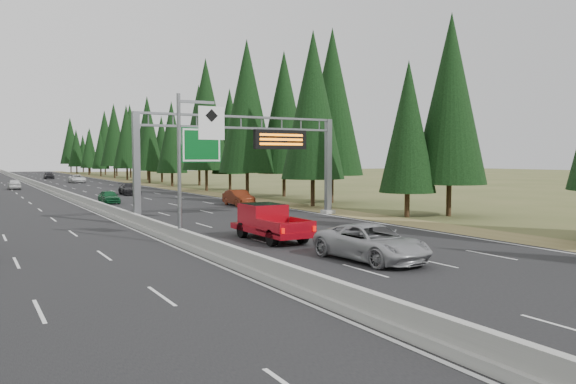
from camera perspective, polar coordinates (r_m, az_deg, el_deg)
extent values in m
cube|color=black|center=(84.35, -23.09, 0.02)|extent=(32.00, 260.00, 0.08)
cube|color=olive|center=(88.20, -11.53, 0.36)|extent=(3.60, 260.00, 0.06)
cube|color=gray|center=(84.34, -23.10, 0.15)|extent=(0.70, 260.00, 0.30)
cube|color=gray|center=(84.32, -23.10, 0.42)|extent=(0.30, 260.00, 0.60)
cube|color=slate|center=(39.96, -15.14, 2.33)|extent=(0.45, 0.45, 7.80)
cube|color=gray|center=(40.20, -15.06, -3.02)|extent=(0.90, 0.90, 0.30)
cube|color=slate|center=(46.56, 4.10, 2.58)|extent=(0.45, 0.45, 7.80)
cube|color=gray|center=(46.77, 4.08, -2.02)|extent=(0.90, 0.90, 0.30)
cube|color=slate|center=(42.77, -4.81, 7.62)|extent=(15.85, 0.35, 0.16)
cube|color=slate|center=(42.71, -4.80, 6.50)|extent=(15.85, 0.35, 0.16)
cube|color=#054C19|center=(41.15, -8.79, 4.74)|extent=(3.00, 0.10, 2.50)
cube|color=silver|center=(41.10, -8.76, 4.74)|extent=(2.85, 0.02, 2.35)
cube|color=#054C19|center=(41.58, -7.52, 6.80)|extent=(1.10, 0.10, 0.45)
cube|color=black|center=(43.87, -0.79, 5.35)|extent=(4.50, 0.40, 1.50)
cube|color=orange|center=(43.69, -0.65, 5.81)|extent=(3.80, 0.02, 0.18)
cube|color=orange|center=(43.68, -0.65, 5.35)|extent=(3.80, 0.02, 0.18)
cube|color=orange|center=(43.67, -0.65, 4.90)|extent=(3.80, 0.02, 0.18)
cylinder|color=slate|center=(30.27, -10.99, 2.26)|extent=(0.20, 0.20, 8.00)
cube|color=gray|center=(30.60, -10.91, -5.06)|extent=(0.50, 0.50, 0.20)
cube|color=slate|center=(30.75, -9.28, 9.01)|extent=(2.00, 0.15, 0.15)
cube|color=silver|center=(30.84, -7.78, 6.96)|extent=(1.50, 0.06, 1.80)
cylinder|color=black|center=(45.43, 12.00, -1.28)|extent=(0.40, 0.40, 1.98)
cone|color=black|center=(45.35, 12.10, 6.53)|extent=(4.45, 4.45, 10.39)
cylinder|color=black|center=(47.17, 16.02, -0.79)|extent=(0.40, 0.40, 2.61)
cone|color=black|center=(47.29, 16.18, 9.11)|extent=(5.87, 5.87, 13.69)
cylinder|color=black|center=(54.11, 2.53, -0.08)|extent=(0.40, 0.40, 2.70)
cone|color=black|center=(54.25, 2.55, 8.86)|extent=(6.08, 6.08, 14.19)
cylinder|color=black|center=(59.14, 4.46, 0.32)|extent=(0.40, 0.40, 2.92)
cone|color=black|center=(59.35, 4.50, 9.13)|extent=(6.56, 6.56, 15.31)
cylinder|color=black|center=(67.04, -4.16, 0.72)|extent=(0.40, 0.40, 3.00)
cone|color=black|center=(67.25, -4.19, 8.72)|extent=(6.75, 6.75, 15.74)
cylinder|color=black|center=(68.73, -0.41, 0.73)|extent=(0.40, 0.40, 2.84)
cone|color=black|center=(68.88, -0.41, 8.12)|extent=(6.39, 6.39, 14.90)
cylinder|color=black|center=(80.94, -8.28, 1.17)|extent=(0.40, 0.40, 3.02)
cone|color=black|center=(81.12, -8.34, 7.83)|extent=(6.78, 6.78, 15.83)
cylinder|color=black|center=(83.66, -5.91, 1.04)|extent=(0.40, 0.40, 2.40)
cone|color=black|center=(83.69, -5.94, 6.18)|extent=(5.39, 5.39, 12.59)
cylinder|color=black|center=(95.01, -11.69, 1.23)|extent=(0.40, 0.40, 2.26)
cone|color=black|center=(95.01, -11.74, 5.49)|extent=(5.08, 5.08, 11.85)
cylinder|color=black|center=(97.93, -8.99, 1.48)|extent=(0.40, 0.40, 2.77)
cone|color=black|center=(98.02, -9.04, 6.55)|extent=(6.24, 6.24, 14.56)
cylinder|color=black|center=(108.05, -13.90, 1.49)|extent=(0.40, 0.40, 2.37)
cone|color=black|center=(108.06, -13.95, 5.43)|extent=(5.34, 5.34, 12.46)
cylinder|color=black|center=(112.61, -12.68, 1.51)|extent=(0.40, 0.40, 2.08)
cone|color=black|center=(112.59, -12.72, 4.81)|extent=(4.67, 4.67, 10.90)
cylinder|color=black|center=(123.68, -16.02, 1.73)|extent=(0.40, 0.40, 2.55)
cone|color=black|center=(123.72, -16.08, 5.43)|extent=(5.74, 5.74, 13.39)
cylinder|color=black|center=(123.36, -14.03, 1.83)|extent=(0.40, 0.40, 2.86)
cone|color=black|center=(123.45, -14.10, 5.99)|extent=(6.45, 6.45, 15.04)
cylinder|color=black|center=(139.07, -17.20, 1.95)|extent=(0.40, 0.40, 2.83)
cone|color=black|center=(139.15, -17.26, 5.59)|extent=(6.37, 6.37, 14.85)
cylinder|color=black|center=(140.57, -15.69, 1.99)|extent=(0.40, 0.40, 2.84)
cone|color=black|center=(140.64, -15.75, 5.60)|extent=(6.38, 6.38, 14.88)
cylinder|color=black|center=(153.87, -18.48, 1.88)|extent=(0.40, 0.40, 1.93)
cone|color=black|center=(153.84, -18.52, 4.13)|extent=(4.35, 4.35, 10.14)
cylinder|color=black|center=(153.86, -17.00, 2.04)|extent=(0.40, 0.40, 2.64)
cone|color=black|center=(153.90, -17.05, 5.12)|extent=(5.94, 5.94, 13.86)
cylinder|color=black|center=(167.46, -19.56, 1.99)|extent=(0.40, 0.40, 1.99)
cone|color=black|center=(167.44, -19.61, 4.12)|extent=(4.49, 4.49, 10.47)
cylinder|color=black|center=(168.73, -18.06, 2.19)|extent=(0.40, 0.40, 2.94)
cone|color=black|center=(168.80, -18.12, 5.31)|extent=(6.62, 6.62, 15.45)
cylinder|color=black|center=(181.78, -20.66, 2.09)|extent=(0.40, 0.40, 2.17)
cone|color=black|center=(181.78, -20.71, 4.22)|extent=(4.87, 4.87, 11.37)
cylinder|color=black|center=(183.83, -19.46, 2.14)|extent=(0.40, 0.40, 2.27)
cone|color=black|center=(183.83, -19.51, 4.35)|extent=(5.10, 5.10, 11.90)
cylinder|color=black|center=(196.20, -21.18, 2.27)|extent=(0.40, 0.40, 2.88)
cone|color=black|center=(196.26, -21.24, 4.89)|extent=(6.48, 6.48, 15.12)
cylinder|color=black|center=(198.53, -20.07, 2.17)|extent=(0.40, 0.40, 2.01)
cone|color=black|center=(198.51, -20.11, 3.98)|extent=(4.51, 4.51, 10.53)
imported|color=#9A9B9F|center=(25.53, 8.49, -5.11)|extent=(3.12, 6.02, 1.62)
cylinder|color=black|center=(29.43, -1.65, -4.67)|extent=(0.33, 0.88, 0.88)
cylinder|color=black|center=(30.34, 1.47, -4.43)|extent=(0.33, 0.88, 0.88)
cylinder|color=black|center=(32.64, -4.66, -3.88)|extent=(0.33, 0.88, 0.88)
cylinder|color=black|center=(33.47, -1.76, -3.69)|extent=(0.33, 0.88, 0.88)
cube|color=#9C0915|center=(31.47, -1.75, -3.84)|extent=(2.20, 6.15, 0.33)
cube|color=#9C0915|center=(32.26, -2.58, -2.29)|extent=(2.09, 2.42, 1.21)
cube|color=black|center=(32.23, -2.58, -1.71)|extent=(1.87, 2.09, 0.60)
cube|color=#9C0915|center=(29.50, -2.04, -3.58)|extent=(0.11, 2.64, 0.66)
cube|color=#9C0915|center=(30.52, 1.43, -3.34)|extent=(0.11, 2.64, 0.66)
cube|color=#9C0915|center=(28.86, 1.02, -3.73)|extent=(2.20, 0.11, 0.66)
imported|color=#125029|center=(60.09, -17.73, -0.46)|extent=(1.69, 4.00, 1.35)
imported|color=#5B1E0D|center=(54.59, -5.05, -0.59)|extent=(1.76, 4.70, 1.53)
imported|color=black|center=(73.48, -15.80, 0.31)|extent=(2.24, 5.18, 1.48)
imported|color=silver|center=(112.45, -20.64, 1.27)|extent=(2.66, 5.52, 1.52)
imported|color=black|center=(136.18, -23.13, 1.57)|extent=(1.95, 4.77, 1.62)
imported|color=silver|center=(92.53, -26.04, 0.72)|extent=(1.88, 4.47, 1.51)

